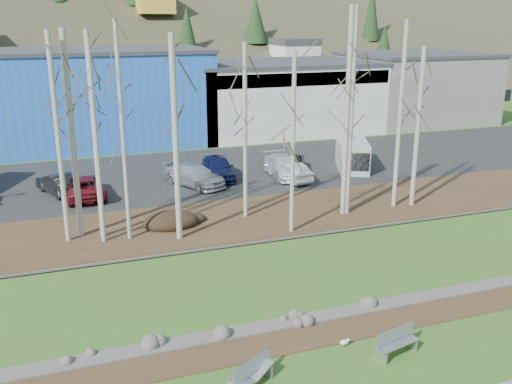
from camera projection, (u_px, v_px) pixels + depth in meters
name	position (u px, v px, depth m)	size (l,w,h in m)	color
ground	(380.00, 358.00, 19.04)	(200.00, 200.00, 0.00)	#384F1C
dirt_strip	(350.00, 327.00, 20.92)	(80.00, 1.80, 0.03)	#382616
near_bank_rocks	(337.00, 314.00, 21.82)	(80.00, 0.80, 0.50)	#47423D
river	(294.00, 272.00, 25.51)	(80.00, 8.00, 0.90)	#131C32
far_bank_rocks	(262.00, 240.00, 29.20)	(80.00, 0.80, 0.46)	#47423D
far_bank	(243.00, 218.00, 32.06)	(80.00, 7.00, 0.15)	#382616
parking_lot	(197.00, 173.00, 41.50)	(80.00, 14.00, 0.14)	black
building_blue	(92.00, 96.00, 50.95)	(20.40, 12.24, 8.30)	blue
building_white	(278.00, 96.00, 57.00)	(18.36, 12.24, 6.80)	#BABAB6
building_grey	(414.00, 87.00, 62.13)	(14.28, 12.24, 7.30)	slate
bench_intact	(396.00, 343.00, 19.15)	(1.78, 0.88, 0.85)	#A2A3A6
bench_damaged	(251.00, 374.00, 17.53)	(1.76, 1.33, 0.76)	#A2A3A6
seagull	(344.00, 342.00, 19.68)	(0.39, 0.18, 0.28)	gold
dirt_mound	(171.00, 220.00, 30.65)	(3.01, 2.12, 0.59)	black
birch_0	(58.00, 141.00, 27.22)	(0.25, 0.25, 10.23)	#BAB1A7
birch_1	(123.00, 134.00, 27.45)	(0.20, 0.20, 10.78)	#BAB1A7
birch_2	(72.00, 137.00, 27.90)	(0.30, 0.30, 10.30)	#BAB1A7
birch_3	(96.00, 145.00, 27.21)	(0.21, 0.21, 9.80)	#BAB1A7
birch_4	(176.00, 140.00, 27.55)	(0.30, 0.30, 10.12)	#BAB1A7
birch_5	(245.00, 133.00, 30.82)	(0.23, 0.23, 9.54)	#BAB1A7
birch_6	(293.00, 145.00, 28.60)	(0.22, 0.22, 9.25)	#BAB1A7
birch_7	(351.00, 114.00, 31.09)	(0.28, 0.28, 11.41)	#BAB1A7
birch_8	(418.00, 129.00, 32.82)	(0.27, 0.27, 9.24)	#BAB1A7
birch_9	(400.00, 117.00, 32.45)	(0.25, 0.25, 10.65)	#BAB1A7
birch_10	(95.00, 138.00, 27.77)	(0.25, 0.25, 10.23)	#BAB1A7
birch_11	(347.00, 114.00, 31.01)	(0.28, 0.28, 11.41)	#BAB1A7
car_1	(59.00, 184.00, 36.15)	(1.42, 4.08, 1.35)	black
car_2	(83.00, 186.00, 35.49)	(2.27, 4.92, 1.37)	maroon
car_3	(194.00, 175.00, 37.95)	(2.00, 4.91, 1.43)	#A3A4AB
car_4	(218.00, 167.00, 39.61)	(1.87, 4.66, 1.59)	#121744
car_5	(291.00, 172.00, 39.05)	(1.34, 3.85, 1.27)	silver
car_6	(290.00, 162.00, 41.51)	(2.21, 4.79, 1.33)	#252528
car_7	(284.00, 166.00, 40.18)	(2.00, 4.93, 1.43)	silver
van_white	(352.00, 155.00, 42.00)	(3.79, 5.31, 2.14)	silver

